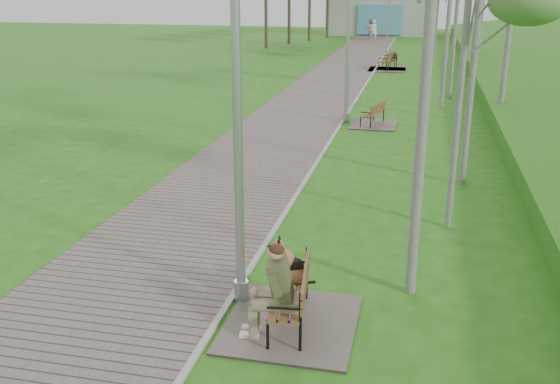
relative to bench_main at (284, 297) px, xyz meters
The scene contains 13 objects.
ground 2.91m from the bench_main, 109.74° to the left, with size 120.00×120.00×0.00m, color #295A15.
walkway 24.36m from the bench_main, 96.41° to the left, with size 3.50×67.00×0.04m, color #655752.
kerb 24.23m from the bench_main, 92.30° to the left, with size 0.10×67.00×0.05m, color #999993.
building_north 53.76m from the bench_main, 92.64° to the left, with size 10.00×5.20×4.00m.
bench_main is the anchor object (origin of this frame).
bench_second 13.68m from the bench_main, 89.58° to the left, with size 1.57×1.74×0.96m.
bench_third 28.32m from the bench_main, 90.70° to the left, with size 2.05×2.27×1.26m.
bench_far 28.90m from the bench_main, 90.43° to the left, with size 1.87×2.08×1.15m.
lamp_post_near 2.50m from the bench_main, 144.31° to the left, with size 0.23×0.23×5.88m.
lamp_post_second 14.23m from the bench_main, 93.57° to the left, with size 0.22×0.22×5.57m.
lamp_post_third 35.60m from the bench_main, 91.35° to the left, with size 0.18×0.18×4.73m.
pedestrian_near 46.83m from the bench_main, 93.26° to the left, with size 0.63×0.41×1.73m, color silver.
pedestrian_far 48.19m from the bench_main, 93.64° to the left, with size 0.86×0.67×1.77m, color #9D9689.
Camera 1 is at (2.69, -10.46, 4.72)m, focal length 40.00 mm.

